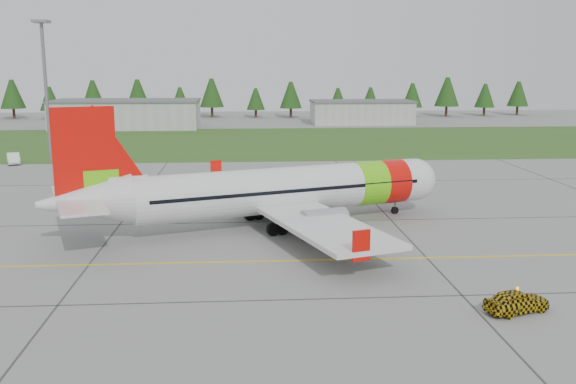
{
  "coord_description": "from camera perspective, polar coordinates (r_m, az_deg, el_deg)",
  "views": [
    {
      "loc": [
        -3.59,
        -37.48,
        14.35
      ],
      "look_at": [
        0.05,
        15.78,
        3.65
      ],
      "focal_mm": 40.0,
      "sensor_mm": 36.0,
      "label": 1
    }
  ],
  "objects": [
    {
      "name": "follow_me_car",
      "position": [
        39.99,
        19.78,
        -7.33
      ],
      "size": [
        1.82,
        1.97,
        4.03
      ],
      "primitive_type": "imported",
      "rotation": [
        0.0,
        0.0,
        1.9
      ],
      "color": "gold",
      "rests_on": "ground"
    },
    {
      "name": "aircraft",
      "position": [
        57.14,
        -1.03,
        0.08
      ],
      "size": [
        35.41,
        33.58,
        11.1
      ],
      "rotation": [
        0.0,
        0.0,
        0.33
      ],
      "color": "silver",
      "rests_on": "ground"
    },
    {
      "name": "taxi_guideline",
      "position": [
        47.82,
        0.57,
        -6.11
      ],
      "size": [
        120.0,
        0.25,
        0.02
      ],
      "primitive_type": "cube",
      "color": "gold",
      "rests_on": "ground"
    },
    {
      "name": "hangar_east",
      "position": [
        158.52,
        6.54,
        7.02
      ],
      "size": [
        24.0,
        12.0,
        5.2
      ],
      "primitive_type": "cube",
      "color": "#A8A8A3",
      "rests_on": "ground"
    },
    {
      "name": "floodlight_mast",
      "position": [
        99.71,
        -20.68,
        8.12
      ],
      "size": [
        0.5,
        0.5,
        20.0
      ],
      "primitive_type": "cylinder",
      "color": "slate",
      "rests_on": "ground"
    },
    {
      "name": "ground",
      "position": [
        40.29,
        1.47,
        -9.53
      ],
      "size": [
        320.0,
        320.0,
        0.0
      ],
      "primitive_type": "plane",
      "color": "gray",
      "rests_on": "ground"
    },
    {
      "name": "service_van",
      "position": [
        101.61,
        -23.29,
        3.66
      ],
      "size": [
        2.13,
        2.08,
        4.79
      ],
      "primitive_type": "imported",
      "rotation": [
        0.0,
        0.0,
        0.37
      ],
      "color": "white",
      "rests_on": "ground"
    },
    {
      "name": "hangar_west",
      "position": [
        150.26,
        -14.12,
        6.67
      ],
      "size": [
        32.0,
        14.0,
        6.0
      ],
      "primitive_type": "cube",
      "color": "#A8A8A3",
      "rests_on": "ground"
    },
    {
      "name": "treeline",
      "position": [
        175.77,
        -2.77,
        8.28
      ],
      "size": [
        160.0,
        8.0,
        10.0
      ],
      "primitive_type": null,
      "color": "#1C3F14",
      "rests_on": "ground"
    },
    {
      "name": "grass_strip",
      "position": [
        120.39,
        -2.18,
        4.49
      ],
      "size": [
        320.0,
        50.0,
        0.03
      ],
      "primitive_type": "cube",
      "color": "#30561E",
      "rests_on": "ground"
    }
  ]
}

